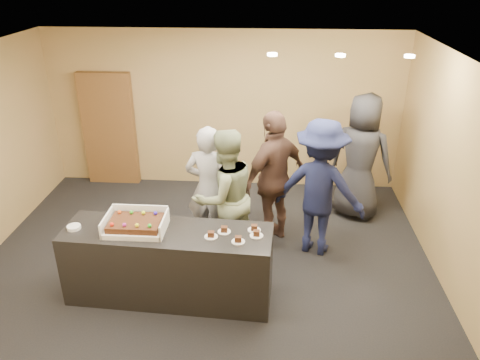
{
  "coord_description": "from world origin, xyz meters",
  "views": [
    {
      "loc": [
        0.8,
        -5.16,
        3.71
      ],
      "look_at": [
        0.45,
        0.0,
        1.24
      ],
      "focal_mm": 35.0,
      "sensor_mm": 36.0,
      "label": 1
    }
  ],
  "objects": [
    {
      "name": "sheet_cake",
      "position": [
        -0.69,
        -0.69,
        1.0
      ],
      "size": [
        0.58,
        0.4,
        0.11
      ],
      "color": "#32140B",
      "rests_on": "cake_box"
    },
    {
      "name": "person_sage_man",
      "position": [
        0.24,
        0.15,
        0.92
      ],
      "size": [
        1.13,
        1.08,
        1.84
      ],
      "primitive_type": "imported",
      "rotation": [
        0.0,
        0.0,
        3.76
      ],
      "color": "gray",
      "rests_on": "floor"
    },
    {
      "name": "slice_e",
      "position": [
        0.68,
        -0.72,
        0.92
      ],
      "size": [
        0.15,
        0.15,
        0.07
      ],
      "color": "white",
      "rests_on": "serving_counter"
    },
    {
      "name": "slice_c",
      "position": [
        0.49,
        -0.85,
        0.92
      ],
      "size": [
        0.15,
        0.15,
        0.07
      ],
      "color": "white",
      "rests_on": "serving_counter"
    },
    {
      "name": "person_server_grey",
      "position": [
        0.0,
        0.44,
        0.89
      ],
      "size": [
        0.7,
        0.51,
        1.78
      ],
      "primitive_type": "imported",
      "rotation": [
        0.0,
        0.0,
        3.0
      ],
      "color": "#A0A0A6",
      "rests_on": "floor"
    },
    {
      "name": "slice_d",
      "position": [
        0.65,
        -0.6,
        0.92
      ],
      "size": [
        0.15,
        0.15,
        0.07
      ],
      "color": "white",
      "rests_on": "serving_counter"
    },
    {
      "name": "plate_stack",
      "position": [
        -1.41,
        -0.71,
        0.92
      ],
      "size": [
        0.16,
        0.16,
        0.04
      ],
      "primitive_type": "cylinder",
      "color": "white",
      "rests_on": "serving_counter"
    },
    {
      "name": "person_dark_suit",
      "position": [
        2.18,
        1.49,
        0.98
      ],
      "size": [
        1.14,
        1.0,
        1.96
      ],
      "primitive_type": "imported",
      "rotation": [
        0.0,
        0.0,
        2.66
      ],
      "color": "#28272C",
      "rests_on": "floor"
    },
    {
      "name": "room",
      "position": [
        0.0,
        0.0,
        1.35
      ],
      "size": [
        6.04,
        6.0,
        2.7
      ],
      "color": "black",
      "rests_on": "ground"
    },
    {
      "name": "person_navy_man",
      "position": [
        1.48,
        0.44,
        0.95
      ],
      "size": [
        1.39,
        1.07,
        1.9
      ],
      "primitive_type": "imported",
      "rotation": [
        0.0,
        0.0,
        2.81
      ],
      "color": "#14193B",
      "rests_on": "floor"
    },
    {
      "name": "serving_counter",
      "position": [
        -0.34,
        -0.69,
        0.45
      ],
      "size": [
        2.43,
        0.83,
        0.9
      ],
      "primitive_type": "cube",
      "rotation": [
        0.0,
        0.0,
        -0.05
      ],
      "color": "black",
      "rests_on": "floor"
    },
    {
      "name": "slice_b",
      "position": [
        0.32,
        -0.66,
        0.92
      ],
      "size": [
        0.15,
        0.15,
        0.07
      ],
      "color": "white",
      "rests_on": "serving_counter"
    },
    {
      "name": "slice_a",
      "position": [
        0.18,
        -0.77,
        0.92
      ],
      "size": [
        0.15,
        0.15,
        0.07
      ],
      "color": "white",
      "rests_on": "serving_counter"
    },
    {
      "name": "cake_box",
      "position": [
        -0.69,
        -0.66,
        0.95
      ],
      "size": [
        0.68,
        0.47,
        0.2
      ],
      "color": "white",
      "rests_on": "serving_counter"
    },
    {
      "name": "person_brown_extra",
      "position": [
        0.88,
        0.68,
        0.96
      ],
      "size": [
        1.12,
        1.14,
        1.93
      ],
      "primitive_type": "imported",
      "rotation": [
        0.0,
        0.0,
        3.96
      ],
      "color": "#50352A",
      "rests_on": "floor"
    },
    {
      "name": "storage_cabinet",
      "position": [
        -2.0,
        2.41,
        1.0
      ],
      "size": [
        0.91,
        0.15,
        1.99
      ],
      "primitive_type": "cube",
      "color": "brown",
      "rests_on": "floor"
    },
    {
      "name": "ceiling_spotlights",
      "position": [
        1.6,
        0.5,
        2.67
      ],
      "size": [
        1.72,
        0.12,
        0.03
      ],
      "color": "#FFEAC6",
      "rests_on": "ceiling"
    }
  ]
}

